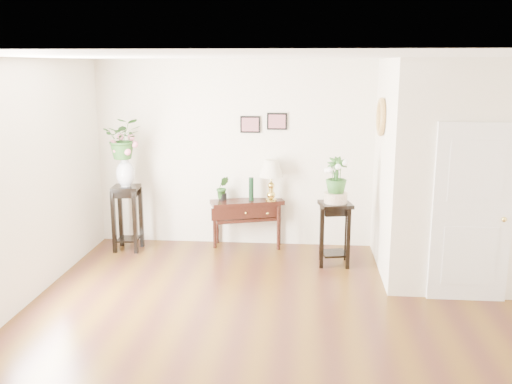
# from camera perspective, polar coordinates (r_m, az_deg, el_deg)

# --- Properties ---
(floor) EXTENTS (6.00, 5.50, 0.02)m
(floor) POSITION_cam_1_polar(r_m,az_deg,el_deg) (6.35, 2.97, -12.76)
(floor) COLOR #432216
(floor) RESTS_ON ground
(ceiling) EXTENTS (6.00, 5.50, 0.02)m
(ceiling) POSITION_cam_1_polar(r_m,az_deg,el_deg) (5.74, 3.30, 13.39)
(ceiling) COLOR white
(ceiling) RESTS_ON ground
(wall_back) EXTENTS (6.00, 0.02, 2.80)m
(wall_back) POSITION_cam_1_polar(r_m,az_deg,el_deg) (8.59, 3.77, 3.74)
(wall_back) COLOR white
(wall_back) RESTS_ON ground
(wall_front) EXTENTS (6.00, 0.02, 2.80)m
(wall_front) POSITION_cam_1_polar(r_m,az_deg,el_deg) (3.27, 1.41, -11.18)
(wall_front) COLOR white
(wall_front) RESTS_ON ground
(wall_left) EXTENTS (0.02, 5.50, 2.80)m
(wall_left) POSITION_cam_1_polar(r_m,az_deg,el_deg) (6.69, -23.48, 0.18)
(wall_left) COLOR white
(wall_left) RESTS_ON ground
(partition) EXTENTS (1.80, 1.95, 2.80)m
(partition) POSITION_cam_1_polar(r_m,az_deg,el_deg) (7.87, 19.08, 2.25)
(partition) COLOR white
(partition) RESTS_ON floor
(door) EXTENTS (0.90, 0.05, 2.10)m
(door) POSITION_cam_1_polar(r_m,az_deg,el_deg) (6.99, 20.80, -2.05)
(door) COLOR white
(door) RESTS_ON floor
(art_print_left) EXTENTS (0.30, 0.02, 0.25)m
(art_print_left) POSITION_cam_1_polar(r_m,az_deg,el_deg) (8.55, -0.58, 6.77)
(art_print_left) COLOR black
(art_print_left) RESTS_ON wall_back
(art_print_right) EXTENTS (0.30, 0.02, 0.25)m
(art_print_right) POSITION_cam_1_polar(r_m,az_deg,el_deg) (8.52, 2.12, 7.07)
(art_print_right) COLOR black
(art_print_right) RESTS_ON wall_back
(wall_ornament) EXTENTS (0.07, 0.51, 0.51)m
(wall_ornament) POSITION_cam_1_polar(r_m,az_deg,el_deg) (7.73, 12.38, 7.35)
(wall_ornament) COLOR tan
(wall_ornament) RESTS_ON partition
(console_table) EXTENTS (1.14, 0.69, 0.72)m
(console_table) POSITION_cam_1_polar(r_m,az_deg,el_deg) (8.68, -0.89, -3.16)
(console_table) COLOR black
(console_table) RESTS_ON floor
(table_lamp) EXTENTS (0.36, 0.36, 0.63)m
(table_lamp) POSITION_cam_1_polar(r_m,az_deg,el_deg) (8.49, 1.53, 1.41)
(table_lamp) COLOR gold
(table_lamp) RESTS_ON console_table
(green_vase) EXTENTS (0.08, 0.08, 0.35)m
(green_vase) POSITION_cam_1_polar(r_m,az_deg,el_deg) (8.55, -0.48, 0.26)
(green_vase) COLOR black
(green_vase) RESTS_ON console_table
(potted_plant) EXTENTS (0.22, 0.20, 0.34)m
(potted_plant) POSITION_cam_1_polar(r_m,az_deg,el_deg) (8.60, -3.36, 0.33)
(potted_plant) COLOR #285721
(potted_plant) RESTS_ON console_table
(plant_stand_a) EXTENTS (0.41, 0.41, 0.98)m
(plant_stand_a) POSITION_cam_1_polar(r_m,az_deg,el_deg) (8.70, -12.72, -2.57)
(plant_stand_a) COLOR black
(plant_stand_a) RESTS_ON floor
(porcelain_vase) EXTENTS (0.29, 0.29, 0.46)m
(porcelain_vase) POSITION_cam_1_polar(r_m,az_deg,el_deg) (8.55, -12.95, 2.06)
(porcelain_vase) COLOR silver
(porcelain_vase) RESTS_ON plant_stand_a
(lily_arrangement) EXTENTS (0.62, 0.57, 0.60)m
(lily_arrangement) POSITION_cam_1_polar(r_m,az_deg,el_deg) (8.48, -13.11, 5.21)
(lily_arrangement) COLOR #285721
(lily_arrangement) RESTS_ON porcelain_vase
(plant_stand_b) EXTENTS (0.49, 0.49, 0.88)m
(plant_stand_b) POSITION_cam_1_polar(r_m,az_deg,el_deg) (7.97, 7.86, -4.14)
(plant_stand_b) COLOR black
(plant_stand_b) RESTS_ON floor
(ceramic_bowl) EXTENTS (0.34, 0.34, 0.14)m
(ceramic_bowl) POSITION_cam_1_polar(r_m,az_deg,el_deg) (7.83, 7.98, -0.50)
(ceramic_bowl) COLOR beige
(ceramic_bowl) RESTS_ON plant_stand_b
(narcissus) EXTENTS (0.32, 0.32, 0.51)m
(narcissus) POSITION_cam_1_polar(r_m,az_deg,el_deg) (7.77, 8.04, 1.61)
(narcissus) COLOR #285721
(narcissus) RESTS_ON ceramic_bowl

